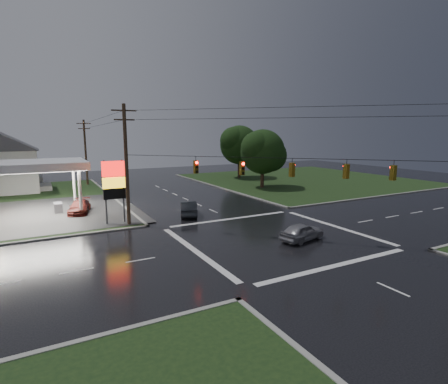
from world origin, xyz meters
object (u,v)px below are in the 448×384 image
car_pump (79,207)px  tree_ne_far (240,145)px  house_far (0,157)px  car_crossing (302,232)px  pylon_sign (114,182)px  tree_ne_near (263,152)px  house_near (2,162)px  car_north (189,208)px  utility_pole_nw (126,163)px  utility_pole_n (86,151)px

car_pump → tree_ne_far: bearing=44.6°
house_far → car_crossing: bearing=-64.8°
pylon_sign → tree_ne_near: bearing=25.0°
tree_ne_far → car_crossing: (-15.64, -35.75, -5.47)m
house_near → tree_ne_near: bearing=-21.8°
pylon_sign → car_north: 8.02m
car_crossing → utility_pole_nw: bearing=31.7°
utility_pole_n → tree_ne_near: (23.64, -16.01, 0.09)m
utility_pole_nw → pylon_sign: bearing=135.0°
car_north → tree_ne_far: bearing=-110.1°
house_near → car_north: 31.39m
utility_pole_n → utility_pole_nw: bearing=-90.0°
pylon_sign → car_crossing: (12.01, -12.26, -3.30)m
utility_pole_n → car_crossing: (11.01, -39.76, -4.76)m
tree_ne_far → car_pump: tree_ne_far is taller
utility_pole_n → tree_ne_near: 28.55m
house_near → car_crossing: size_ratio=2.67×
house_far → car_pump: 32.67m
utility_pole_n → car_pump: utility_pole_n is taller
utility_pole_n → house_far: 16.00m
pylon_sign → tree_ne_far: size_ratio=0.61×
tree_ne_near → utility_pole_nw: bearing=-152.1°
tree_ne_near → car_crossing: (-12.63, -23.75, -4.85)m
utility_pole_nw → car_north: bearing=8.1°
utility_pole_nw → car_crossing: size_ratio=2.65×
house_far → car_north: bearing=-63.5°
utility_pole_n → car_crossing: bearing=-74.5°
car_crossing → tree_ne_near: bearing=-40.6°
house_near → tree_ne_near: 37.80m
utility_pole_n → car_north: utility_pole_n is taller
house_far → house_near: bearing=-85.2°
pylon_sign → car_pump: pylon_sign is taller
tree_ne_near → car_north: tree_ne_near is taller
car_pump → utility_pole_n: bearing=95.5°
utility_pole_nw → car_north: 8.09m
utility_pole_n → car_crossing: size_ratio=2.53×
pylon_sign → utility_pole_n: (1.00, 27.50, 1.46)m
pylon_sign → tree_ne_far: bearing=40.4°
tree_ne_far → pylon_sign: bearing=-139.6°
pylon_sign → house_near: size_ratio=0.54×
house_far → utility_pole_nw: bearing=-72.1°
utility_pole_nw → tree_ne_far: size_ratio=1.12×
car_crossing → utility_pole_n: bearing=2.9°
utility_pole_nw → tree_ne_far: bearing=42.6°
utility_pole_n → car_pump: bearing=-99.4°
house_far → utility_pole_n: bearing=-38.8°
tree_ne_near → car_crossing: bearing=-118.0°
tree_ne_far → car_pump: 35.14m
house_far → tree_ne_near: tree_ne_near is taller
car_crossing → car_pump: 23.56m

